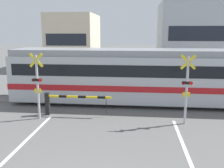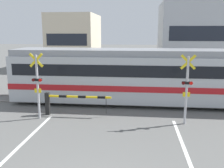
{
  "view_description": "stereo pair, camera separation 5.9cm",
  "coord_description": "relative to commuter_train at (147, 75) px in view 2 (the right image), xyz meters",
  "views": [
    {
      "loc": [
        1.25,
        -4.48,
        4.16
      ],
      "look_at": [
        0.0,
        7.7,
        1.6
      ],
      "focal_mm": 40.0,
      "sensor_mm": 36.0,
      "label": 1
    },
    {
      "loc": [
        1.31,
        -4.47,
        4.16
      ],
      "look_at": [
        0.0,
        7.7,
        1.6
      ],
      "focal_mm": 40.0,
      "sensor_mm": 36.0,
      "label": 2
    }
  ],
  "objects": [
    {
      "name": "commuter_train",
      "position": [
        0.0,
        0.0,
        0.0
      ],
      "size": [
        15.74,
        2.87,
        3.18
      ],
      "color": "#B7BCC1",
      "rests_on": "ground_plane"
    },
    {
      "name": "crossing_signal_right",
      "position": [
        1.66,
        -3.31,
        0.06
      ],
      "size": [
        0.68,
        0.15,
        3.2
      ],
      "color": "#B2B2B7",
      "rests_on": "ground_plane"
    },
    {
      "name": "crossing_barrier_near",
      "position": [
        -4.3,
        -2.69,
        -0.94
      ],
      "size": [
        3.38,
        0.2,
        1.15
      ],
      "color": "black",
      "rests_on": "ground_plane"
    },
    {
      "name": "crossing_barrier_far",
      "position": [
        0.67,
        3.04,
        -0.94
      ],
      "size": [
        3.38,
        0.2,
        1.15
      ],
      "color": "black",
      "rests_on": "ground_plane"
    },
    {
      "name": "pedestrian",
      "position": [
        -2.79,
        5.98,
        -0.77
      ],
      "size": [
        0.38,
        0.22,
        1.63
      ],
      "color": "#23232D",
      "rests_on": "ground_plane"
    },
    {
      "name": "crossing_signal_left",
      "position": [
        -5.29,
        -3.31,
        0.06
      ],
      "size": [
        0.68,
        0.15,
        3.2
      ],
      "color": "#B2B2B7",
      "rests_on": "ground_plane"
    },
    {
      "name": "rail_track_near",
      "position": [
        -1.81,
        -0.72,
        -1.66
      ],
      "size": [
        50.0,
        0.1,
        0.08
      ],
      "color": "gray",
      "rests_on": "ground_plane"
    },
    {
      "name": "building_left_of_street",
      "position": [
        -7.99,
        14.53,
        1.37
      ],
      "size": [
        5.1,
        6.98,
        6.14
      ],
      "color": "beige",
      "rests_on": "ground_plane"
    },
    {
      "name": "rail_track_far",
      "position": [
        -1.81,
        0.72,
        -1.66
      ],
      "size": [
        50.0,
        0.1,
        0.08
      ],
      "color": "gray",
      "rests_on": "ground_plane"
    },
    {
      "name": "building_right_of_street",
      "position": [
        5.59,
        14.53,
        1.94
      ],
      "size": [
        7.55,
        6.98,
        7.28
      ],
      "color": "#B2B7BC",
      "rests_on": "ground_plane"
    }
  ]
}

